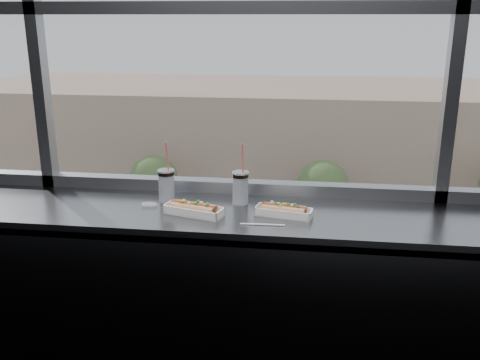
# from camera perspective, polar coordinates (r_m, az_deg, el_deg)

# --- Properties ---
(wall_back_lower) EXTENTS (6.00, 0.00, 6.00)m
(wall_back_lower) POSITION_cam_1_polar(r_m,az_deg,el_deg) (2.96, -0.36, -11.45)
(wall_back_lower) COLOR black
(wall_back_lower) RESTS_ON ground
(counter) EXTENTS (6.00, 0.55, 0.06)m
(counter) POSITION_cam_1_polar(r_m,az_deg,el_deg) (2.49, -1.26, -3.91)
(counter) COLOR gray
(counter) RESTS_ON ground
(counter_fascia) EXTENTS (6.00, 0.04, 1.04)m
(counter_fascia) POSITION_cam_1_polar(r_m,az_deg,el_deg) (2.51, -2.10, -17.18)
(counter_fascia) COLOR gray
(counter_fascia) RESTS_ON ground
(hotdog_tray_left) EXTENTS (0.29, 0.16, 0.07)m
(hotdog_tray_left) POSITION_cam_1_polar(r_m,az_deg,el_deg) (2.43, -4.97, -3.10)
(hotdog_tray_left) COLOR white
(hotdog_tray_left) RESTS_ON counter
(hotdog_tray_right) EXTENTS (0.27, 0.13, 0.06)m
(hotdog_tray_right) POSITION_cam_1_polar(r_m,az_deg,el_deg) (2.42, 4.70, -3.25)
(hotdog_tray_right) COLOR white
(hotdog_tray_right) RESTS_ON counter
(soda_cup_left) EXTENTS (0.08, 0.08, 0.30)m
(soda_cup_left) POSITION_cam_1_polar(r_m,az_deg,el_deg) (2.60, -7.85, -0.41)
(soda_cup_left) COLOR white
(soda_cup_left) RESTS_ON counter
(soda_cup_right) EXTENTS (0.08, 0.08, 0.30)m
(soda_cup_right) POSITION_cam_1_polar(r_m,az_deg,el_deg) (2.55, 0.05, -0.64)
(soda_cup_right) COLOR white
(soda_cup_right) RESTS_ON counter
(loose_straw) EXTENTS (0.19, 0.01, 0.01)m
(loose_straw) POSITION_cam_1_polar(r_m,az_deg,el_deg) (2.31, 2.40, -4.76)
(loose_straw) COLOR white
(loose_straw) RESTS_ON counter
(wrapper) EXTENTS (0.09, 0.06, 0.02)m
(wrapper) POSITION_cam_1_polar(r_m,az_deg,el_deg) (2.57, -9.67, -2.55)
(wrapper) COLOR silver
(wrapper) RESTS_ON counter
(plaza_ground) EXTENTS (120.00, 120.00, 0.00)m
(plaza_ground) POSITION_cam_1_polar(r_m,az_deg,el_deg) (47.86, 6.84, 1.24)
(plaza_ground) COLOR gray
(plaza_ground) RESTS_ON ground
(street_asphalt) EXTENTS (80.00, 10.00, 0.06)m
(street_asphalt) POSITION_cam_1_polar(r_m,az_deg,el_deg) (26.02, 5.91, -12.83)
(street_asphalt) COLOR black
(street_asphalt) RESTS_ON plaza_ground
(far_sidewalk) EXTENTS (80.00, 6.00, 0.04)m
(far_sidewalk) POSITION_cam_1_polar(r_m,az_deg,el_deg) (33.20, 6.37, -5.98)
(far_sidewalk) COLOR gray
(far_sidewalk) RESTS_ON plaza_ground
(far_building) EXTENTS (50.00, 14.00, 8.00)m
(far_building) POSITION_cam_1_polar(r_m,az_deg,el_deg) (41.55, 6.90, 4.49)
(far_building) COLOR tan
(far_building) RESTS_ON plaza_ground
(car_far_b) EXTENTS (3.35, 6.52, 2.08)m
(car_far_b) POSITION_cam_1_polar(r_m,az_deg,el_deg) (29.13, 9.43, -7.20)
(car_far_b) COLOR maroon
(car_far_b) RESTS_ON street_asphalt
(car_far_a) EXTENTS (3.12, 6.45, 2.08)m
(car_far_a) POSITION_cam_1_polar(r_m,az_deg,el_deg) (31.49, -15.64, -5.72)
(car_far_a) COLOR black
(car_far_a) RESTS_ON street_asphalt
(car_near_c) EXTENTS (2.86, 5.94, 1.92)m
(car_near_c) POSITION_cam_1_polar(r_m,az_deg,el_deg) (22.08, 6.02, -15.77)
(car_near_c) COLOR maroon
(car_near_c) RESTS_ON street_asphalt
(car_near_d) EXTENTS (2.50, 5.97, 1.99)m
(car_near_d) POSITION_cam_1_polar(r_m,az_deg,el_deg) (22.67, 20.46, -15.81)
(car_near_d) COLOR #AFAEA9
(car_near_d) RESTS_ON street_asphalt
(car_near_b) EXTENTS (2.95, 6.49, 2.12)m
(car_near_b) POSITION_cam_1_polar(r_m,az_deg,el_deg) (22.79, -8.79, -14.45)
(car_near_b) COLOR black
(car_near_b) RESTS_ON street_asphalt
(pedestrian_c) EXTENTS (0.69, 0.92, 2.06)m
(pedestrian_c) POSITION_cam_1_polar(r_m,az_deg,el_deg) (33.61, 17.33, -4.46)
(pedestrian_c) COLOR #66605B
(pedestrian_c) RESTS_ON far_sidewalk
(pedestrian_a) EXTENTS (0.93, 0.70, 2.09)m
(pedestrian_a) POSITION_cam_1_polar(r_m,az_deg,el_deg) (32.49, -5.35, -4.45)
(pedestrian_a) COLOR #66605B
(pedestrian_a) RESTS_ON far_sidewalk
(pedestrian_b) EXTENTS (0.67, 0.90, 2.02)m
(pedestrian_b) POSITION_cam_1_polar(r_m,az_deg,el_deg) (33.16, 5.20, -4.06)
(pedestrian_b) COLOR #66605B
(pedestrian_b) RESTS_ON far_sidewalk
(tree_left) EXTENTS (3.08, 3.08, 4.81)m
(tree_left) POSITION_cam_1_polar(r_m,az_deg,el_deg) (33.44, -9.22, -0.02)
(tree_left) COLOR #47382B
(tree_left) RESTS_ON far_sidewalk
(tree_center) EXTENTS (3.11, 3.11, 4.85)m
(tree_center) POSITION_cam_1_polar(r_m,az_deg,el_deg) (32.08, 8.79, -0.68)
(tree_center) COLOR #47382B
(tree_center) RESTS_ON far_sidewalk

